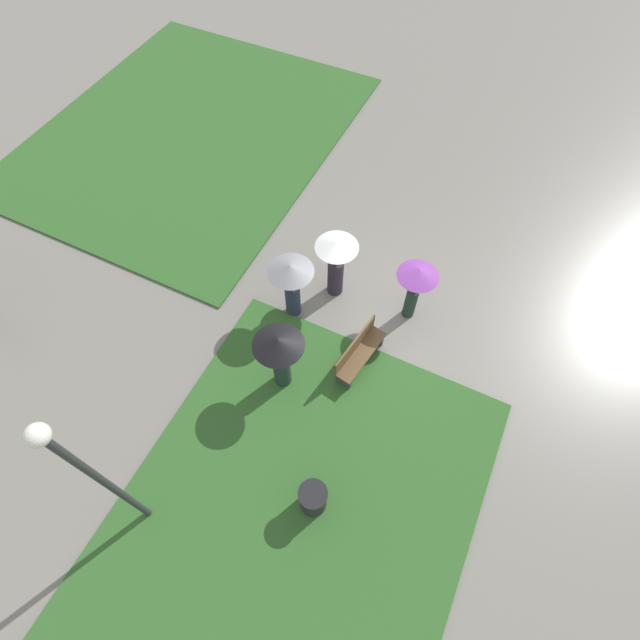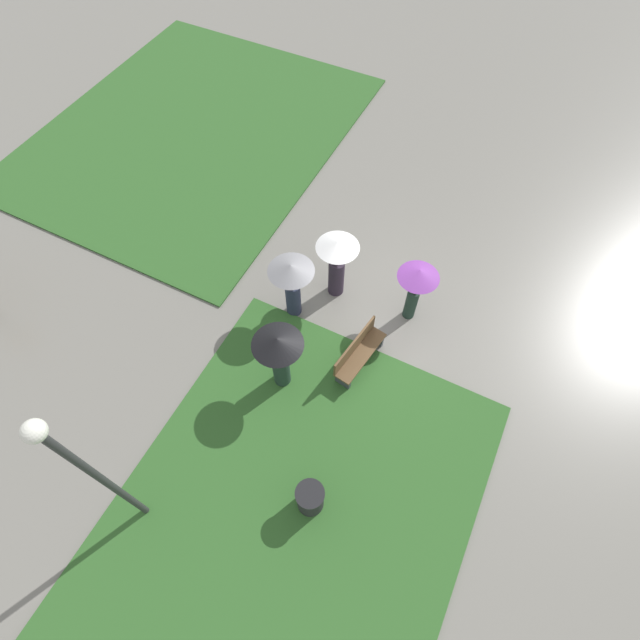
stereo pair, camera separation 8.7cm
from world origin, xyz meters
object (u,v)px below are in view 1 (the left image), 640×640
lamp_post (90,472)px  crowd_person_black (280,353)px  trash_bin (313,499)px  crowd_person_white (336,260)px  crowd_person_purple (416,281)px  park_bench (359,352)px  crowd_person_grey (291,281)px

lamp_post → crowd_person_black: lamp_post is taller
trash_bin → crowd_person_white: (4.98, 1.84, 0.78)m
crowd_person_black → crowd_person_purple: bearing=0.5°
crowd_person_white → trash_bin: bearing=-77.2°
park_bench → crowd_person_white: bearing=48.7°
lamp_post → crowd_person_grey: (5.53, -0.36, -1.79)m
lamp_post → crowd_person_white: 6.90m
park_bench → crowd_person_white: (1.63, 1.34, 0.76)m
crowd_person_purple → crowd_person_black: (-2.98, 1.92, -0.01)m
lamp_post → trash_bin: lamp_post is taller
lamp_post → crowd_person_white: size_ratio=2.55×
park_bench → crowd_person_grey: bearing=82.6°
park_bench → crowd_person_black: bearing=141.5°
crowd_person_purple → crowd_person_black: size_ratio=0.94×
crowd_person_purple → crowd_person_grey: (-1.18, 2.59, -0.08)m
park_bench → crowd_person_grey: 2.23m
crowd_person_grey → crowd_person_black: crowd_person_black is taller
crowd_person_grey → crowd_person_white: bearing=-167.9°
crowd_person_white → crowd_person_purple: (0.14, -1.94, 0.13)m
crowd_person_white → crowd_person_grey: bearing=-129.6°
crowd_person_grey → crowd_person_black: (-1.80, -0.67, 0.07)m
lamp_post → crowd_person_black: (3.73, -1.03, -1.72)m
park_bench → trash_bin: (-3.35, -0.50, -0.02)m
crowd_person_white → crowd_person_grey: size_ratio=1.03×
trash_bin → crowd_person_purple: bearing=-1.1°
park_bench → trash_bin: size_ratio=1.86×
park_bench → crowd_person_black: crowd_person_black is taller
trash_bin → park_bench: bearing=8.5°
lamp_post → crowd_person_grey: lamp_post is taller
crowd_person_grey → crowd_person_black: 1.92m
trash_bin → crowd_person_purple: size_ratio=0.49×
park_bench → crowd_person_purple: 2.07m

